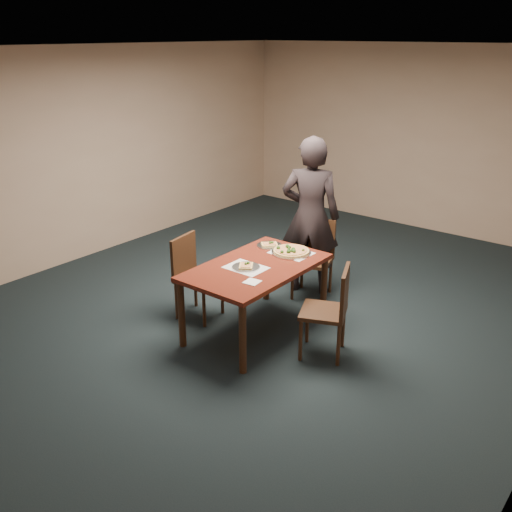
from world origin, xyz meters
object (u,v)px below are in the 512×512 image
Objects in this scene: pizza_pan at (291,251)px; slice_plate_far at (269,245)px; dining_table at (256,274)px; chair_right at (332,307)px; slice_plate_near at (246,266)px; chair_far at (314,253)px; diner at (310,216)px; chair_left at (193,272)px.

pizza_pan is 1.50× the size of slice_plate_far.
slice_plate_far is (-0.23, 0.53, 0.10)m from dining_table.
chair_right is at bearing -22.61° from slice_plate_far.
dining_table is at bearing -99.57° from pizza_pan.
chair_right is at bearing 12.14° from slice_plate_near.
chair_far reaches higher than pizza_pan.
dining_table is 0.80× the size of diner.
slice_plate_far is (-0.09, -0.67, -0.18)m from diner.
chair_left is at bearing -170.72° from dining_table.
slice_plate_far is at bearing 113.38° from dining_table.
chair_far is 0.70m from slice_plate_far.
chair_left is 2.16× the size of pizza_pan.
chair_far reaches higher than slice_plate_far.
slice_plate_far is (0.55, 0.66, 0.25)m from chair_left.
diner is 4.46× the size of pizza_pan.
diner is at bearing 96.73° from dining_table.
slice_plate_far is at bearing 106.49° from slice_plate_near.
slice_plate_near is (-0.04, -0.11, 0.11)m from dining_table.
diner reaches higher than chair_far.
chair_left is at bearing -144.05° from pizza_pan.
diner reaches higher than chair_right.
chair_right reaches higher than slice_plate_far.
chair_far is 3.25× the size of slice_plate_near.
slice_plate_near is at bearing -109.40° from dining_table.
dining_table is 0.52m from pizza_pan.
pizza_pan is (0.12, -0.66, 0.26)m from chair_far.
chair_right is at bearing -66.45° from chair_far.
chair_right is at bearing -91.86° from chair_left.
chair_right is 3.25× the size of slice_plate_far.
dining_table is 5.36× the size of slice_plate_near.
slice_plate_near is at bearing -73.51° from slice_plate_far.
chair_far reaches higher than dining_table.
chair_far is 3.25× the size of slice_plate_far.
diner is 0.70m from slice_plate_far.
chair_far is 1.00× the size of chair_right.
chair_left is at bearing -129.77° from slice_plate_far.
chair_far is at bearing 89.93° from slice_plate_near.
chair_right is at bearing 5.37° from dining_table.
diner reaches higher than chair_left.
slice_plate_far is at bearing -48.88° from chair_left.
slice_plate_near is at bearing 70.44° from diner.
diner is (-0.10, 0.05, 0.42)m from chair_far.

